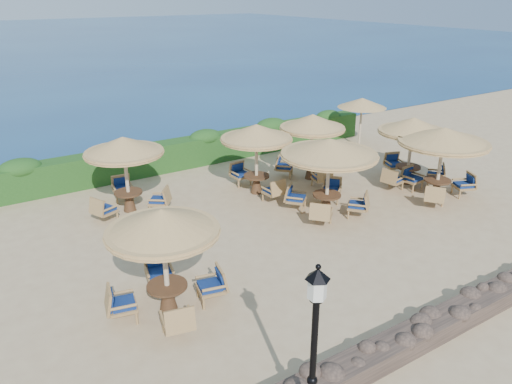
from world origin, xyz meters
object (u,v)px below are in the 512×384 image
cafe_set_5 (312,134)px  extra_parasol (362,103)px  cafe_set_4 (256,142)px  cafe_set_0 (164,245)px  lamp_post (313,363)px  cafe_set_3 (125,159)px  cafe_set_1 (329,160)px  cafe_set_2 (443,146)px  cafe_set_6 (412,137)px

cafe_set_5 → extra_parasol: bearing=24.4°
cafe_set_4 → cafe_set_0: bearing=-138.6°
lamp_post → cafe_set_3: size_ratio=1.20×
extra_parasol → cafe_set_1: bearing=-141.5°
cafe_set_0 → cafe_set_5: bearing=31.6°
cafe_set_1 → cafe_set_2: 4.45m
cafe_set_0 → cafe_set_5: 9.94m
cafe_set_1 → cafe_set_5: bearing=60.5°
cafe_set_0 → cafe_set_2: (11.11, 1.14, 0.22)m
cafe_set_0 → cafe_set_4: bearing=41.4°
cafe_set_1 → cafe_set_3: size_ratio=1.18×
cafe_set_0 → cafe_set_3: (1.22, 6.11, 0.10)m
cafe_set_6 → cafe_set_0: bearing=-166.5°
lamp_post → cafe_set_1: (6.23, 6.92, 0.37)m
cafe_set_2 → cafe_set_5: bearing=123.1°
cafe_set_3 → cafe_set_0: bearing=-101.3°
cafe_set_0 → cafe_set_4: same height
cafe_set_0 → extra_parasol: bearing=29.1°
cafe_set_4 → cafe_set_6: (5.56, -2.37, -0.11)m
extra_parasol → cafe_set_3: (-11.95, -1.22, -0.29)m
cafe_set_0 → cafe_set_2: same height
cafe_set_3 → cafe_set_6: same height
cafe_set_1 → cafe_set_6: (4.55, 0.47, -0.05)m
extra_parasol → cafe_set_4: (-7.37, -2.23, -0.19)m
cafe_set_2 → cafe_set_6: same height
cafe_set_0 → cafe_set_4: (5.80, 5.11, 0.21)m
cafe_set_0 → cafe_set_1: bearing=18.4°
cafe_set_4 → cafe_set_5: size_ratio=1.03×
extra_parasol → lamp_post: bearing=-136.4°
cafe_set_2 → cafe_set_4: 6.63m
cafe_set_6 → cafe_set_2: bearing=-98.8°
cafe_set_1 → extra_parasol: bearing=38.5°
lamp_post → cafe_set_4: (5.23, 9.77, 0.43)m
cafe_set_2 → cafe_set_4: same height
lamp_post → cafe_set_3: 10.80m
lamp_post → cafe_set_2: lamp_post is taller
cafe_set_3 → cafe_set_6: 10.69m
cafe_set_4 → cafe_set_6: 6.04m
cafe_set_5 → cafe_set_6: size_ratio=0.99×
cafe_set_0 → lamp_post: bearing=-83.0°
cafe_set_0 → cafe_set_6: bearing=13.5°
lamp_post → extra_parasol: lamp_post is taller
cafe_set_0 → cafe_set_1: (6.80, 2.26, 0.15)m
extra_parasol → cafe_set_6: bearing=-111.5°
cafe_set_5 → cafe_set_0: bearing=-148.4°
cafe_set_1 → cafe_set_3: bearing=145.4°
cafe_set_1 → cafe_set_4: bearing=109.4°
extra_parasol → cafe_set_3: cafe_set_3 is taller
cafe_set_2 → cafe_set_3: size_ratio=1.16×
extra_parasol → cafe_set_3: bearing=-174.2°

